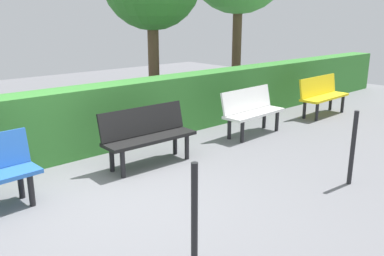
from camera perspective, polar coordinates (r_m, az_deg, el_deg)
ground_plane at (r=5.06m, az=-11.19°, el=-9.98°), size 21.79×21.79×0.00m
bench_yellow at (r=9.47m, az=18.04°, el=4.64°), size 1.47×0.50×0.86m
bench_white at (r=7.58m, az=8.45°, el=2.63°), size 1.39×0.53×0.86m
bench_black at (r=6.00m, az=-6.35°, el=-0.74°), size 1.46×0.51×0.86m
hedge_row at (r=6.90m, az=-11.54°, el=1.72°), size 17.79×0.56×1.08m
railing_post_mid at (r=5.64m, az=21.91°, el=-2.67°), size 0.06×0.06×1.00m
railing_post_far at (r=3.51m, az=0.35°, el=-12.61°), size 0.06×0.06×1.00m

